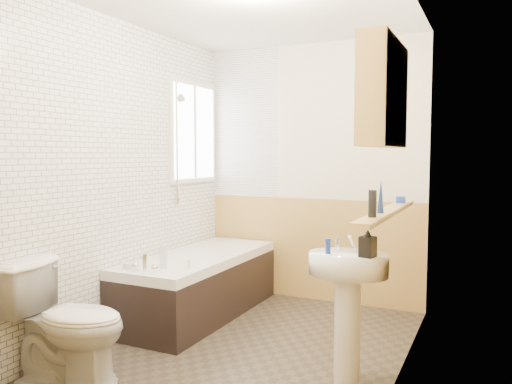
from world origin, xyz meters
TOP-DOWN VIEW (x-y plane):
  - floor at (0.00, 0.00)m, footprint 2.80×2.80m
  - ceiling at (0.00, 0.00)m, footprint 2.80×2.80m
  - wall_back at (0.00, 1.41)m, footprint 2.20×0.02m
  - wall_front at (0.00, -1.41)m, footprint 2.20×0.02m
  - wall_left at (-1.11, 0.00)m, footprint 0.02×2.80m
  - wall_right at (1.11, 0.00)m, footprint 0.02×2.80m
  - wainscot_right at (1.09, 0.00)m, footprint 0.01×2.80m
  - wainscot_front at (0.00, -1.39)m, footprint 2.20×0.01m
  - wainscot_back at (0.00, 1.39)m, footprint 2.20×0.01m
  - tile_cladding_left at (-1.09, 0.00)m, footprint 0.01×2.80m
  - tile_return_back at (-0.73, 1.39)m, footprint 0.75×0.01m
  - window at (-1.06, 0.95)m, footprint 0.03×0.79m
  - bathtub at (-0.73, 0.49)m, footprint 0.70×1.72m
  - shower_riser at (-1.04, 0.63)m, footprint 0.10×0.08m
  - toilet at (-0.76, -1.00)m, footprint 0.83×0.55m
  - sink at (0.84, -0.30)m, footprint 0.49×0.39m
  - pine_shelf at (1.04, -0.13)m, footprint 0.10×1.44m
  - medicine_cabinet at (1.01, -0.22)m, footprint 0.17×0.69m
  - foam_can at (1.04, -0.57)m, footprint 0.05×0.05m
  - green_bottle at (1.04, -0.36)m, footprint 0.04×0.04m
  - black_jar at (1.04, 0.31)m, footprint 0.07×0.07m
  - soap_bottle at (0.97, -0.36)m, footprint 0.13×0.20m
  - clear_bottle at (0.73, -0.37)m, footprint 0.04×0.04m
  - blue_gel at (-0.67, -0.12)m, footprint 0.06×0.05m
  - cream_jar at (-0.91, -0.24)m, footprint 0.11×0.11m
  - orange_bottle at (-0.48, -0.04)m, footprint 0.03×0.03m

SIDE VIEW (x-z plane):
  - floor at x=0.00m, z-range 0.00..0.00m
  - bathtub at x=-0.73m, z-range -0.06..0.63m
  - toilet at x=-0.76m, z-range 0.00..0.76m
  - wainscot_right at x=1.09m, z-range 0.00..1.00m
  - wainscot_front at x=0.00m, z-range 0.00..1.00m
  - wainscot_back at x=0.00m, z-range 0.00..1.00m
  - cream_jar at x=-0.91m, z-range 0.55..0.60m
  - orange_bottle at x=-0.48m, z-range 0.55..0.62m
  - sink at x=0.84m, z-range 0.12..1.07m
  - blue_gel at x=-0.67m, z-range 0.55..0.74m
  - soap_bottle at x=0.97m, z-range 0.83..0.92m
  - clear_bottle at x=0.73m, z-range 0.83..0.93m
  - pine_shelf at x=1.04m, z-range 1.07..1.10m
  - black_jar at x=1.04m, z-range 1.10..1.14m
  - foam_can at x=1.04m, z-range 1.10..1.24m
  - green_bottle at x=1.04m, z-range 1.10..1.29m
  - wall_back at x=0.00m, z-range 0.00..2.50m
  - wall_front at x=0.00m, z-range 0.00..2.50m
  - wall_left at x=-1.11m, z-range 0.00..2.50m
  - wall_right at x=1.11m, z-range 0.00..2.50m
  - tile_cladding_left at x=-1.09m, z-range 0.00..2.50m
  - window at x=-1.06m, z-range 1.15..2.15m
  - shower_riser at x=-1.04m, z-range 1.06..2.25m
  - tile_return_back at x=-0.73m, z-range 1.00..2.50m
  - medicine_cabinet at x=1.01m, z-range 1.48..2.10m
  - ceiling at x=0.00m, z-range 2.50..2.50m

